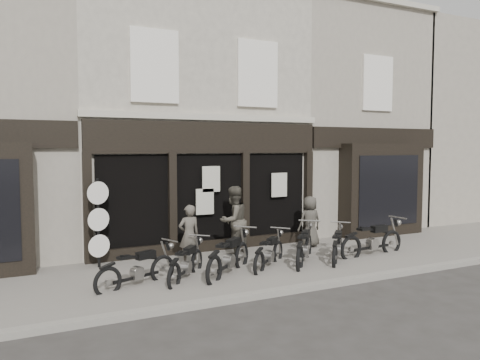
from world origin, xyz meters
name	(u,v)px	position (x,y,z in m)	size (l,w,h in m)	color
ground_plane	(256,279)	(0.00, 0.00, 0.00)	(90.00, 90.00, 0.00)	#2D2B28
pavement	(240,268)	(0.00, 0.90, 0.06)	(30.00, 4.20, 0.12)	slate
kerb	(283,291)	(0.00, -1.25, 0.07)	(30.00, 0.25, 0.13)	gray
central_building	(176,121)	(0.00, 5.95, 4.08)	(7.30, 6.22, 8.34)	#B6AF9C
neighbour_right	(326,126)	(6.35, 5.90, 4.04)	(5.60, 6.73, 8.34)	gray
filler_right	(462,128)	(14.50, 6.00, 4.10)	(11.00, 6.00, 8.20)	gray
motorcycle_0	(137,272)	(-2.76, 0.42, 0.40)	(2.00, 1.03, 1.01)	black
motorcycle_1	(186,266)	(-1.59, 0.49, 0.39)	(1.53, 1.68, 0.98)	black
motorcycle_2	(229,260)	(-0.53, 0.39, 0.45)	(1.93, 1.75, 1.12)	black
motorcycle_3	(269,255)	(0.69, 0.58, 0.39)	(1.70, 1.53, 0.99)	black
motorcycle_4	(304,250)	(1.76, 0.56, 0.44)	(1.74, 1.87, 1.10)	black
motorcycle_5	(337,249)	(2.74, 0.42, 0.40)	(1.62, 1.72, 1.02)	black
motorcycle_6	(373,243)	(3.97, 0.40, 0.45)	(2.37, 0.65, 1.13)	black
man_left	(189,235)	(-1.13, 1.57, 0.91)	(0.57, 0.38, 1.57)	#4E4940
man_centre	(233,220)	(0.41, 2.14, 1.10)	(0.95, 0.74, 1.96)	#454137
man_right	(310,222)	(2.96, 2.06, 0.90)	(0.76, 0.50, 1.56)	#3F3C35
advert_sign_post	(99,227)	(-3.27, 2.36, 1.16)	(0.57, 0.37, 2.39)	black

